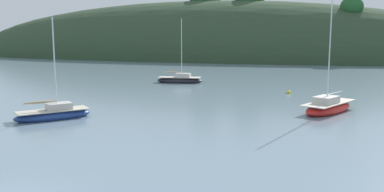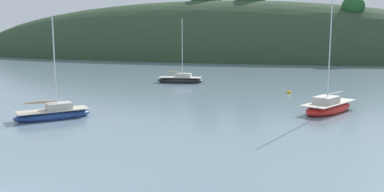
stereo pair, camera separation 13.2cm
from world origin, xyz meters
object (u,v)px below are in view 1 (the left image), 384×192
object	(u,v)px
sailboat_white_near	(180,80)
sailboat_teal_outer	(54,114)
sailboat_cream_ketch	(328,107)
mooring_buoy_outer	(289,92)

from	to	relation	value
sailboat_white_near	sailboat_teal_outer	world-z (taller)	sailboat_white_near
sailboat_white_near	sailboat_cream_ketch	distance (m)	23.88
sailboat_white_near	sailboat_cream_ketch	xyz separation A→B (m)	(18.56, -15.03, 0.02)
sailboat_cream_ketch	mooring_buoy_outer	bearing A→B (deg)	113.34
sailboat_cream_ketch	mooring_buoy_outer	distance (m)	10.43
mooring_buoy_outer	sailboat_teal_outer	bearing A→B (deg)	-127.32
sailboat_white_near	mooring_buoy_outer	bearing A→B (deg)	-20.69
mooring_buoy_outer	sailboat_white_near	bearing A→B (deg)	159.31
sailboat_white_near	sailboat_cream_ketch	bearing A→B (deg)	-38.99
sailboat_white_near	sailboat_teal_outer	size ratio (longest dim) A/B	1.12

